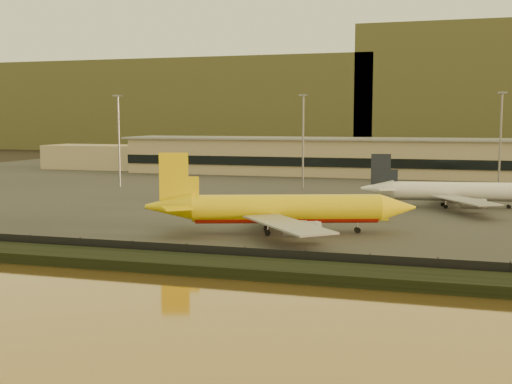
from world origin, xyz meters
TOP-DOWN VIEW (x-y plane):
  - ground at (0.00, 0.00)m, footprint 900.00×900.00m
  - embankment at (0.00, -17.00)m, footprint 320.00×7.00m
  - tarmac at (0.00, 95.00)m, footprint 320.00×220.00m
  - perimeter_fence at (0.00, -13.00)m, footprint 300.00×0.05m
  - terminal_building at (-14.52, 125.55)m, footprint 202.00×25.00m
  - apron_light_masts at (15.00, 75.00)m, footprint 152.20×12.20m
  - distant_hills at (-20.74, 340.00)m, footprint 470.00×160.00m
  - dhl_cargo_jet at (1.14, 10.40)m, footprint 43.61×41.58m
  - white_narrowbody_jet at (29.08, 50.86)m, footprint 39.49×38.13m
  - gse_vehicle_yellow at (14.52, 29.46)m, footprint 4.91×2.91m
  - gse_vehicle_white at (-28.45, 31.05)m, footprint 3.78×1.94m

SIDE VIEW (x-z plane):
  - ground at x=0.00m, z-range 0.00..0.00m
  - tarmac at x=0.00m, z-range 0.00..0.20m
  - embankment at x=0.00m, z-range 0.00..1.40m
  - gse_vehicle_white at x=-28.45m, z-range 0.20..1.85m
  - gse_vehicle_yellow at x=14.52m, z-range 0.20..2.27m
  - perimeter_fence at x=0.00m, z-range 0.20..2.40m
  - white_narrowbody_jet at x=29.08m, z-range -2.09..9.27m
  - dhl_cargo_jet at x=1.14m, z-range -2.48..10.84m
  - terminal_building at x=-14.52m, z-range -0.05..12.55m
  - apron_light_masts at x=15.00m, z-range 3.00..28.40m
  - distant_hills at x=-20.74m, z-range -3.61..66.39m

